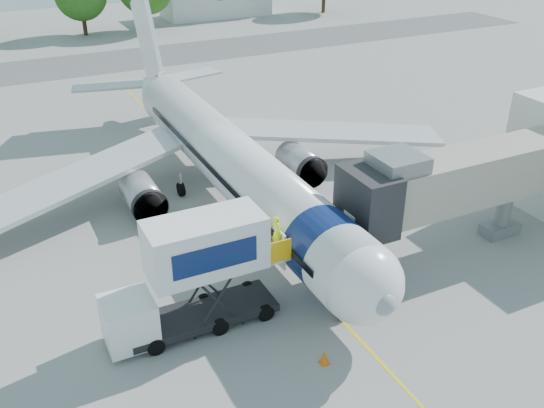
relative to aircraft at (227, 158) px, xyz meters
name	(u,v)px	position (x,y,z in m)	size (l,w,h in m)	color
ground	(255,228)	(0.00, -4.12, -2.95)	(160.00, 160.00, 0.00)	gray
guidance_line	(255,228)	(0.00, -4.12, -2.94)	(0.15, 70.00, 0.01)	yellow
taxiway_strip	(102,62)	(0.00, 37.88, -2.94)	(120.00, 10.00, 0.01)	#59595B
aircraft	(227,158)	(0.00, 0.00, 0.00)	(34.17, 37.73, 11.35)	white
jet_bridge	(449,182)	(7.99, -11.12, 1.39)	(13.90, 3.20, 6.60)	#A8A290
catering_hiloader	(193,277)	(-6.27, -11.12, -0.19)	(8.53, 2.44, 5.50)	black
ground_tug	(461,376)	(1.90, -19.69, -2.16)	(4.19, 3.02, 1.51)	white
safety_cone_a	(325,357)	(-2.21, -15.92, -2.62)	(0.43, 0.43, 0.69)	#EB5D0C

